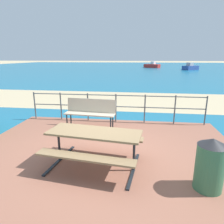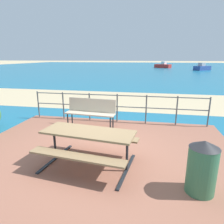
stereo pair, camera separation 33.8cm
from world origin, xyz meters
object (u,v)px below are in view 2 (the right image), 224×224
Objects in this scene: picnic_table at (88,139)px; boat_far at (162,66)px; boat_near at (203,68)px; park_bench at (91,110)px; trash_bin at (202,167)px.

boat_far reaches higher than picnic_table.
picnic_table is 0.59× the size of boat_near.
boat_far reaches higher than boat_near.
park_bench is 1.75× the size of trash_bin.
boat_near is 9.52m from boat_far.
picnic_table is 2.12m from trash_bin.
boat_near reaches higher than picnic_table.
boat_near is (10.72, 32.18, -0.16)m from park_bench.
trash_bin is 42.01m from boat_far.
park_bench is 0.48× the size of boat_near.
park_bench is 33.92m from boat_near.
picnic_table is 41.63m from boat_far.
trash_bin is (2.69, -2.80, -0.09)m from park_bench.
park_bench reaches higher than picnic_table.
trash_bin is 35.90m from boat_near.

